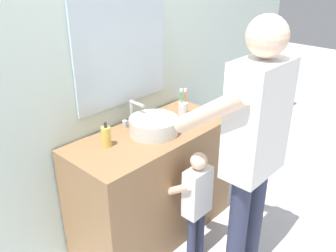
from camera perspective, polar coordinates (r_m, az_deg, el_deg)
ground_plane at (r=2.79m, az=2.38°, el=-18.62°), size 14.00×14.00×0.00m
back_wall at (r=2.53m, az=-8.00°, el=11.63°), size 4.40×0.10×2.70m
vanity_cabinet at (r=2.69m, az=-2.38°, el=-9.07°), size 1.20×0.54×0.84m
sink_basin at (r=2.43m, az=-2.24°, el=0.08°), size 0.33×0.33×0.11m
faucet at (r=2.56m, az=-5.49°, el=1.90°), size 0.18×0.14×0.18m
toothbrush_cup at (r=2.73m, az=2.38°, el=2.87°), size 0.07×0.07×0.21m
soap_bottle at (r=2.30m, az=-9.67°, el=-1.64°), size 0.06×0.06×0.16m
child_toddler at (r=2.42m, az=4.46°, el=-11.17°), size 0.26×0.26×0.84m
adult_parent at (r=2.12m, az=13.24°, el=-1.43°), size 0.52×0.55×1.68m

